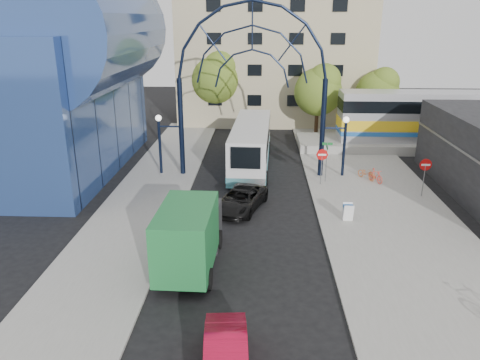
{
  "coord_description": "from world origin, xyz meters",
  "views": [
    {
      "loc": [
        0.6,
        -18.39,
        10.92
      ],
      "look_at": [
        -0.46,
        6.0,
        2.43
      ],
      "focal_mm": 35.0,
      "sensor_mm": 36.0,
      "label": 1
    }
  ],
  "objects_px": {
    "stop_sign": "(322,158)",
    "black_suv": "(241,199)",
    "red_sedan": "(226,357)",
    "bike_near_b": "(375,176)",
    "city_bus": "(251,144)",
    "green_truck": "(190,234)",
    "gateway_arch": "(252,55)",
    "tree_north_c": "(379,90)",
    "street_name_sign": "(327,154)",
    "tree_north_a": "(320,89)",
    "tree_north_b": "(217,76)",
    "do_not_enter_sign": "(425,168)",
    "bike_near_a": "(366,173)",
    "sandwich_board": "(348,210)"
  },
  "relations": [
    {
      "from": "gateway_arch",
      "to": "green_truck",
      "type": "relative_size",
      "value": 2.15
    },
    {
      "from": "stop_sign",
      "to": "street_name_sign",
      "type": "xyz_separation_m",
      "value": [
        0.4,
        0.6,
        0.14
      ]
    },
    {
      "from": "tree_north_a",
      "to": "red_sedan",
      "type": "bearing_deg",
      "value": -101.46
    },
    {
      "from": "tree_north_b",
      "to": "black_suv",
      "type": "relative_size",
      "value": 1.69
    },
    {
      "from": "do_not_enter_sign",
      "to": "bike_near_a",
      "type": "distance_m",
      "value": 4.54
    },
    {
      "from": "city_bus",
      "to": "green_truck",
      "type": "height_order",
      "value": "city_bus"
    },
    {
      "from": "tree_north_c",
      "to": "green_truck",
      "type": "height_order",
      "value": "tree_north_c"
    },
    {
      "from": "sandwich_board",
      "to": "gateway_arch",
      "type": "bearing_deg",
      "value": 124.91
    },
    {
      "from": "sandwich_board",
      "to": "bike_near_a",
      "type": "relative_size",
      "value": 0.62
    },
    {
      "from": "tree_north_a",
      "to": "city_bus",
      "type": "distance_m",
      "value": 11.62
    },
    {
      "from": "tree_north_a",
      "to": "tree_north_b",
      "type": "height_order",
      "value": "tree_north_b"
    },
    {
      "from": "street_name_sign",
      "to": "tree_north_a",
      "type": "height_order",
      "value": "tree_north_a"
    },
    {
      "from": "tree_north_c",
      "to": "bike_near_b",
      "type": "height_order",
      "value": "tree_north_c"
    },
    {
      "from": "tree_north_a",
      "to": "tree_north_b",
      "type": "bearing_deg",
      "value": 158.2
    },
    {
      "from": "red_sedan",
      "to": "city_bus",
      "type": "bearing_deg",
      "value": 84.78
    },
    {
      "from": "tree_north_b",
      "to": "red_sedan",
      "type": "relative_size",
      "value": 1.98
    },
    {
      "from": "tree_north_c",
      "to": "bike_near_a",
      "type": "height_order",
      "value": "tree_north_c"
    },
    {
      "from": "gateway_arch",
      "to": "stop_sign",
      "type": "xyz_separation_m",
      "value": [
        4.8,
        -2.0,
        -6.56
      ]
    },
    {
      "from": "stop_sign",
      "to": "black_suv",
      "type": "relative_size",
      "value": 0.53
    },
    {
      "from": "tree_north_c",
      "to": "black_suv",
      "type": "bearing_deg",
      "value": -121.76
    },
    {
      "from": "bike_near_b",
      "to": "sandwich_board",
      "type": "bearing_deg",
      "value": -139.14
    },
    {
      "from": "do_not_enter_sign",
      "to": "gateway_arch",
      "type": "bearing_deg",
      "value": 160.01
    },
    {
      "from": "city_bus",
      "to": "bike_near_a",
      "type": "xyz_separation_m",
      "value": [
        8.21,
        -3.28,
        -1.18
      ]
    },
    {
      "from": "sandwich_board",
      "to": "city_bus",
      "type": "relative_size",
      "value": 0.08
    },
    {
      "from": "tree_north_b",
      "to": "bike_near_b",
      "type": "xyz_separation_m",
      "value": [
        12.52,
        -17.3,
        -4.68
      ]
    },
    {
      "from": "gateway_arch",
      "to": "street_name_sign",
      "type": "height_order",
      "value": "gateway_arch"
    },
    {
      "from": "tree_north_b",
      "to": "bike_near_b",
      "type": "bearing_deg",
      "value": -54.11
    },
    {
      "from": "do_not_enter_sign",
      "to": "bike_near_a",
      "type": "bearing_deg",
      "value": 131.41
    },
    {
      "from": "bike_near_b",
      "to": "gateway_arch",
      "type": "bearing_deg",
      "value": 146.41
    },
    {
      "from": "tree_north_a",
      "to": "bike_near_a",
      "type": "bearing_deg",
      "value": -80.93
    },
    {
      "from": "street_name_sign",
      "to": "gateway_arch",
      "type": "bearing_deg",
      "value": 164.93
    },
    {
      "from": "tree_north_b",
      "to": "red_sedan",
      "type": "height_order",
      "value": "tree_north_b"
    },
    {
      "from": "do_not_enter_sign",
      "to": "red_sedan",
      "type": "height_order",
      "value": "do_not_enter_sign"
    },
    {
      "from": "black_suv",
      "to": "bike_near_a",
      "type": "bearing_deg",
      "value": 51.34
    },
    {
      "from": "tree_north_a",
      "to": "sandwich_board",
      "type": "bearing_deg",
      "value": -91.5
    },
    {
      "from": "stop_sign",
      "to": "do_not_enter_sign",
      "type": "xyz_separation_m",
      "value": [
        6.2,
        -2.0,
        -0.02
      ]
    },
    {
      "from": "tree_north_c",
      "to": "city_bus",
      "type": "relative_size",
      "value": 0.54
    },
    {
      "from": "city_bus",
      "to": "red_sedan",
      "type": "distance_m",
      "value": 22.72
    },
    {
      "from": "black_suv",
      "to": "tree_north_a",
      "type": "bearing_deg",
      "value": 88.26
    },
    {
      "from": "tree_north_c",
      "to": "green_truck",
      "type": "bearing_deg",
      "value": -118.41
    },
    {
      "from": "tree_north_a",
      "to": "green_truck",
      "type": "xyz_separation_m",
      "value": [
        -8.64,
        -25.08,
        -3.02
      ]
    },
    {
      "from": "tree_north_b",
      "to": "bike_near_a",
      "type": "distance_m",
      "value": 21.11
    },
    {
      "from": "tree_north_c",
      "to": "city_bus",
      "type": "height_order",
      "value": "tree_north_c"
    },
    {
      "from": "tree_north_c",
      "to": "do_not_enter_sign",
      "type": "bearing_deg",
      "value": -93.58
    },
    {
      "from": "red_sedan",
      "to": "bike_near_b",
      "type": "xyz_separation_m",
      "value": [
        9.03,
        18.8,
        -0.08
      ]
    },
    {
      "from": "tree_north_b",
      "to": "bike_near_a",
      "type": "xyz_separation_m",
      "value": [
        12.03,
        -16.69,
        -4.73
      ]
    },
    {
      "from": "bike_near_b",
      "to": "city_bus",
      "type": "bearing_deg",
      "value": 131.36
    },
    {
      "from": "street_name_sign",
      "to": "city_bus",
      "type": "distance_m",
      "value": 6.57
    },
    {
      "from": "tree_north_a",
      "to": "bike_near_a",
      "type": "distance_m",
      "value": 13.48
    },
    {
      "from": "sandwich_board",
      "to": "tree_north_b",
      "type": "xyz_separation_m",
      "value": [
        -9.48,
        23.95,
        4.52
      ]
    }
  ]
}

